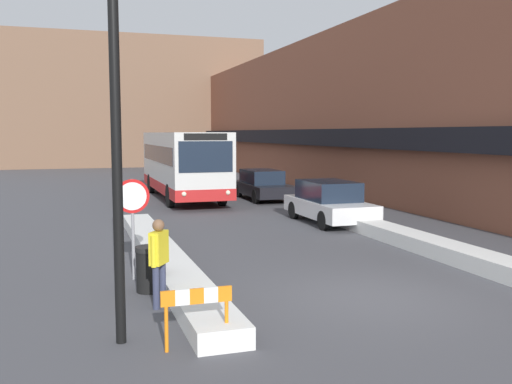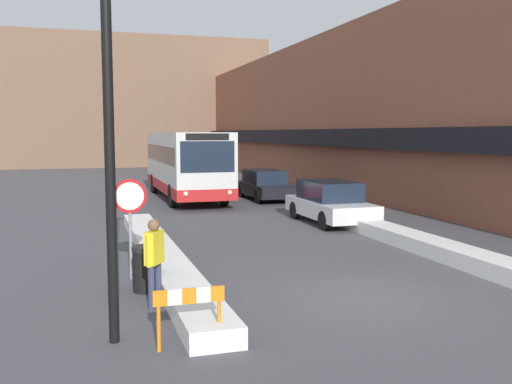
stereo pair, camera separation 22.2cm
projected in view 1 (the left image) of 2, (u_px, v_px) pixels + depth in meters
name	position (u px, v px, depth m)	size (l,w,h in m)	color
ground_plane	(376.00, 298.00, 11.41)	(160.00, 160.00, 0.00)	#47474C
building_row_right	(326.00, 116.00, 36.72)	(5.50, 60.00, 8.81)	brown
building_backdrop_far	(129.00, 103.00, 57.61)	(26.00, 8.00, 12.63)	brown
snow_bank_left	(162.00, 255.00, 14.55)	(0.90, 12.79, 0.36)	silver
snow_bank_right	(420.00, 242.00, 16.15)	(0.90, 10.23, 0.41)	silver
city_bus	(183.00, 163.00, 28.43)	(2.64, 10.46, 3.31)	silver
parked_car_front	(329.00, 202.00, 20.87)	(1.91, 4.44, 1.54)	silver
parked_car_middle	(262.00, 185.00, 28.17)	(1.81, 4.62, 1.47)	black
stop_sign	(133.00, 207.00, 12.66)	(0.76, 0.08, 2.27)	gray
street_lamp	(133.00, 78.00, 8.63)	(1.46, 0.36, 6.69)	black
pedestrian	(159.00, 255.00, 10.71)	(0.42, 0.49, 1.68)	#333851
trash_bin	(150.00, 269.00, 11.82)	(0.59, 0.59, 0.95)	black
construction_barricade	(197.00, 306.00, 8.66)	(1.10, 0.06, 0.94)	orange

